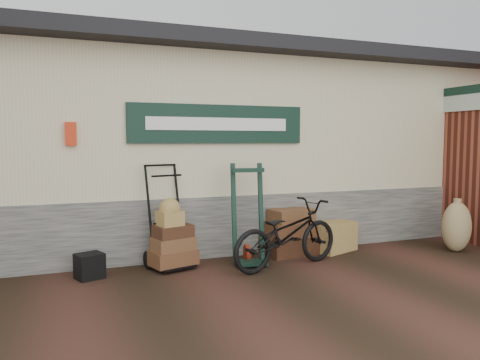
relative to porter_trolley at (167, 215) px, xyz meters
name	(u,v)px	position (x,y,z in m)	size (l,w,h in m)	color
ground	(265,273)	(1.11, -0.75, -0.71)	(80.00, 80.00, 0.00)	black
station_building	(203,146)	(1.11, 1.98, 0.90)	(14.40, 4.10, 3.20)	#4C4C47
brick_outbuilding	(468,163)	(5.81, 0.44, 0.59)	(1.71, 4.51, 2.62)	maroon
porter_trolley	(167,215)	(0.00, 0.00, 0.00)	(0.71, 0.53, 1.42)	black
green_barrow	(248,214)	(1.09, -0.23, -0.01)	(0.50, 0.43, 1.39)	black
suitcase_stack	(289,231)	(1.87, 0.04, -0.36)	(0.79, 0.50, 0.70)	#342010
wicker_hamper	(333,236)	(2.61, 0.00, -0.49)	(0.69, 0.45, 0.45)	olive
black_trunk	(90,266)	(-1.03, -0.19, -0.55)	(0.32, 0.27, 0.32)	black
bicycle	(287,230)	(1.50, -0.60, -0.21)	(1.74, 0.61, 1.01)	black
burlap_sack_left	(457,227)	(4.36, -0.73, -0.32)	(0.49, 0.41, 0.78)	olive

